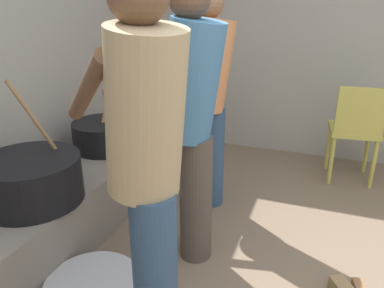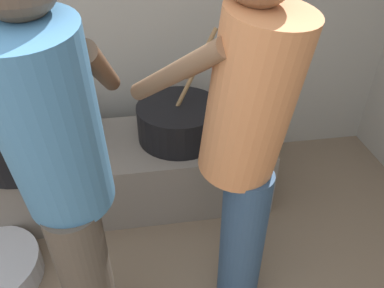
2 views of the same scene
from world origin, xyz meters
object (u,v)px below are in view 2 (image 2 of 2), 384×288
object	(u,v)px
cooking_pot_main	(24,136)
cook_in_orange_shirt	(246,140)
cook_in_blue_shirt	(62,171)
cooking_pot_secondary	(179,121)

from	to	relation	value
cooking_pot_main	cook_in_orange_shirt	distance (m)	1.33
cooking_pot_main	cook_in_blue_shirt	size ratio (longest dim) A/B	0.43
cooking_pot_secondary	cooking_pot_main	bearing A→B (deg)	-176.23
cook_in_orange_shirt	cooking_pot_secondary	bearing A→B (deg)	101.27
cooking_pot_main	cook_in_orange_shirt	xyz separation A→B (m)	(1.04, -0.74, 0.37)
cooking_pot_secondary	cook_in_orange_shirt	bearing A→B (deg)	-78.73
cook_in_blue_shirt	cook_in_orange_shirt	distance (m)	0.66
cooking_pot_main	cooking_pot_secondary	bearing A→B (deg)	3.77
cook_in_orange_shirt	cook_in_blue_shirt	bearing A→B (deg)	-170.46
cook_in_blue_shirt	cooking_pot_main	bearing A→B (deg)	114.58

